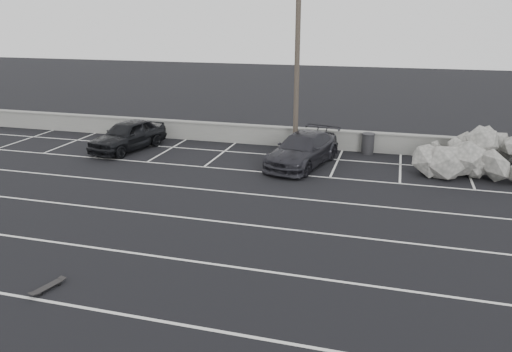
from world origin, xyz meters
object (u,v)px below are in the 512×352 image
(utility_pole, at_px, (297,55))
(skateboard, at_px, (48,287))
(car_right, at_px, (303,150))
(car_left, at_px, (128,135))
(riprap_pile, at_px, (474,159))
(trash_bin, at_px, (368,143))

(utility_pole, distance_m, skateboard, 16.80)
(car_right, bearing_deg, car_left, -167.98)
(skateboard, bearing_deg, car_left, 125.63)
(car_left, xyz_separation_m, skateboard, (5.19, -13.41, -0.72))
(car_right, distance_m, riprap_pile, 7.79)
(utility_pole, relative_size, skateboard, 11.07)
(trash_bin, xyz_separation_m, riprap_pile, (4.86, -2.07, 0.11))
(car_right, height_order, utility_pole, utility_pole)
(utility_pole, xyz_separation_m, trash_bin, (3.76, 0.40, -4.42))
(trash_bin, bearing_deg, skateboard, -114.01)
(trash_bin, relative_size, skateboard, 1.21)
(trash_bin, bearing_deg, utility_pole, -173.93)
(car_right, distance_m, trash_bin, 4.14)
(utility_pole, xyz_separation_m, riprap_pile, (8.63, -1.67, -4.30))
(utility_pole, bearing_deg, car_left, -165.03)
(car_right, height_order, riprap_pile, riprap_pile)
(skateboard, bearing_deg, riprap_pile, 63.87)
(car_right, bearing_deg, riprap_pile, 20.45)
(car_left, xyz_separation_m, car_right, (9.49, -0.28, -0.04))
(car_right, relative_size, skateboard, 5.93)
(trash_bin, relative_size, riprap_pile, 0.17)
(car_right, xyz_separation_m, riprap_pile, (7.73, 0.91, -0.10))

